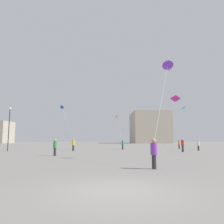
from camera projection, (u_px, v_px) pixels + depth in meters
ground_plane at (115, 191)px, 6.96m from camera, size 300.00×300.00×0.00m
person_in_green at (54, 146)px, 21.99m from camera, size 0.37×0.37×1.71m
person_in_yellow at (72, 144)px, 31.45m from camera, size 0.39×0.39×1.78m
person_in_teal at (122, 144)px, 35.85m from camera, size 0.37×0.37×1.68m
person_in_orange at (178, 144)px, 38.04m from camera, size 0.35×0.35×1.60m
person_in_red at (182, 144)px, 28.98m from camera, size 0.39×0.39×1.80m
person_in_purple at (153, 152)px, 12.27m from camera, size 0.37×0.37×1.71m
person_in_white at (197, 145)px, 32.32m from camera, size 0.35×0.35×1.61m
kite_violet_diamond at (167, 66)px, 18.83m from camera, size 3.00×6.21×7.15m
kite_cyan_delta at (183, 108)px, 32.28m from camera, size 2.53×1.30×5.35m
kite_crimson_delta at (116, 117)px, 42.78m from camera, size 1.24×7.04×5.20m
kite_cobalt_delta at (62, 108)px, 41.87m from camera, size 4.60×10.53×6.90m
kite_magenta_delta at (174, 99)px, 37.82m from camera, size 1.43×1.51×7.82m
building_centre_hall at (149, 128)px, 99.00m from camera, size 16.93×18.53×13.92m
lamppost_east at (8, 122)px, 30.76m from camera, size 0.36×0.36×6.23m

